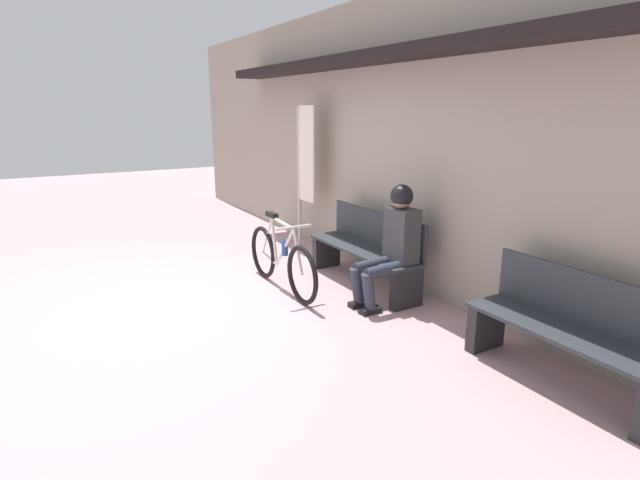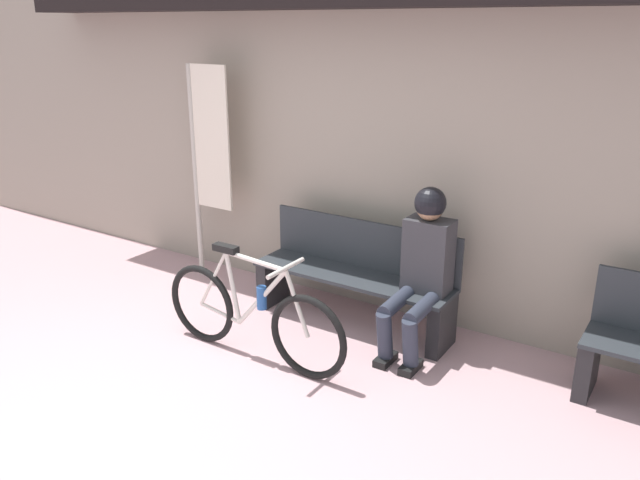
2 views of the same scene
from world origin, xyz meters
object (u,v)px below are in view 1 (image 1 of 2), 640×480
object	(u,v)px
park_bench_near	(366,251)
banner_pole	(304,163)
person_seated	(394,238)
bicycle	(281,260)
park_bench_far	(566,335)

from	to	relation	value
park_bench_near	banner_pole	xyz separation A→B (m)	(-1.63, 0.09, 0.85)
person_seated	banner_pole	distance (m)	2.33
bicycle	banner_pole	distance (m)	1.87
park_bench_far	banner_pole	size ratio (longest dim) A/B	0.72
bicycle	park_bench_far	world-z (taller)	same
park_bench_near	bicycle	world-z (taller)	same
bicycle	person_seated	size ratio (longest dim) A/B	1.29
park_bench_near	park_bench_far	xyz separation A→B (m)	(2.49, -0.00, -0.01)
person_seated	banner_pole	bearing A→B (deg)	174.83
park_bench_near	banner_pole	world-z (taller)	banner_pole
person_seated	banner_pole	world-z (taller)	banner_pole
bicycle	banner_pole	world-z (taller)	banner_pole
park_bench_near	person_seated	bearing A→B (deg)	-10.62
person_seated	park_bench_near	bearing A→B (deg)	169.38
person_seated	park_bench_far	distance (m)	1.89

